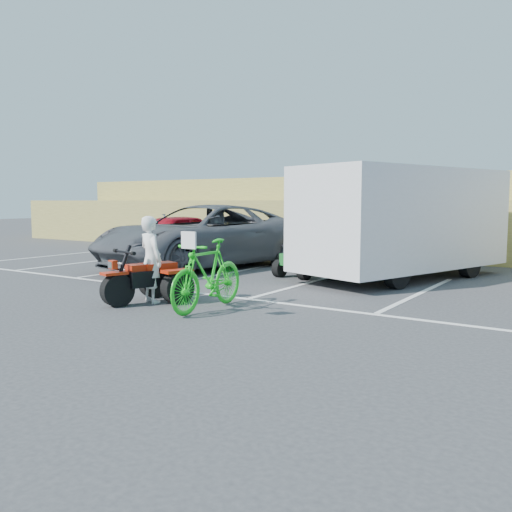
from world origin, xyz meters
The scene contains 11 objects.
ground centered at (0.00, 0.00, 0.00)m, with size 100.00×100.00×0.00m, color #333335.
parking_stripes centered at (0.87, 4.07, 0.00)m, with size 28.00×5.16×0.01m.
grass_embankment centered at (0.00, 15.48, 1.42)m, with size 40.00×8.50×3.10m.
red_trike_atv centered at (-1.43, 0.95, 0.00)m, with size 1.23×1.64×1.07m, color #AA1E09, non-canonical shape.
rider centered at (-1.39, 1.09, 0.85)m, with size 0.62×0.40×1.69m, color white.
green_dirt_bike centered at (-0.01, 1.13, 0.64)m, with size 0.60×2.13×1.28m, color #14BF19.
grey_pickup centered at (-4.06, 5.96, 0.93)m, with size 3.10×6.73×1.87m, color #4C4E54.
red_car centered at (-7.47, 8.25, 0.75)m, with size 1.77×4.41×1.50m, color maroon.
cargo_trailer centered at (1.61, 7.05, 1.51)m, with size 4.15×6.41×2.78m.
quad_atv_blue centered at (-2.96, 7.85, 0.00)m, with size 1.11×1.48×0.97m, color navy, non-canonical shape.
quad_atv_green centered at (-0.68, 5.88, 0.00)m, with size 0.98×1.31×0.85m, color #166323, non-canonical shape.
Camera 1 is at (6.13, -6.50, 1.98)m, focal length 38.00 mm.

